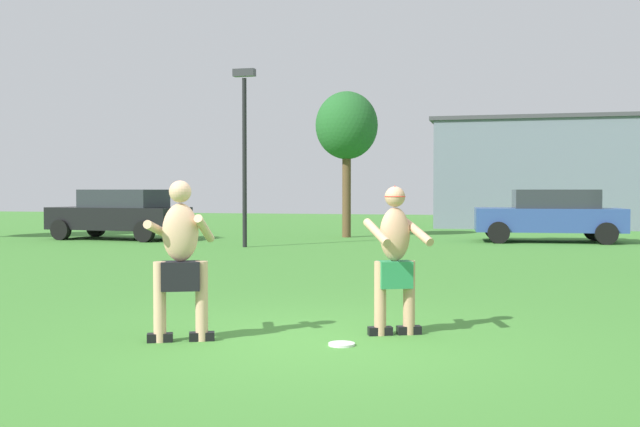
% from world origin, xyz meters
% --- Properties ---
extents(ground_plane, '(80.00, 80.00, 0.00)m').
position_xyz_m(ground_plane, '(0.00, 0.00, 0.00)').
color(ground_plane, '#428433').
extents(player_with_cap, '(0.80, 0.67, 1.62)m').
position_xyz_m(player_with_cap, '(0.76, 0.59, 0.87)').
color(player_with_cap, black).
rests_on(player_with_cap, ground_plane).
extents(player_in_black, '(0.68, 0.76, 1.67)m').
position_xyz_m(player_in_black, '(-1.34, -0.29, 0.88)').
color(player_in_black, black).
rests_on(player_in_black, ground_plane).
extents(frisbee, '(0.27, 0.27, 0.03)m').
position_xyz_m(frisbee, '(0.32, -0.09, 0.01)').
color(frisbee, white).
rests_on(frisbee, ground_plane).
extents(car_blue_near_post, '(4.42, 2.28, 1.58)m').
position_xyz_m(car_blue_near_post, '(3.22, 16.10, 0.82)').
color(car_blue_near_post, '#2D478C').
rests_on(car_blue_near_post, ground_plane).
extents(car_black_mid_lot, '(4.44, 2.34, 1.58)m').
position_xyz_m(car_black_mid_lot, '(-9.94, 14.06, 0.82)').
color(car_black_mid_lot, black).
rests_on(car_black_mid_lot, ground_plane).
extents(lamp_post, '(0.60, 0.24, 4.86)m').
position_xyz_m(lamp_post, '(-5.02, 11.96, 3.05)').
color(lamp_post, black).
rests_on(lamp_post, ground_plane).
extents(outbuilding_behind_lot, '(9.35, 4.80, 4.53)m').
position_xyz_m(outbuilding_behind_lot, '(3.58, 25.30, 2.27)').
color(outbuilding_behind_lot, slate).
rests_on(outbuilding_behind_lot, ground_plane).
extents(tree_left_field, '(2.06, 2.06, 4.82)m').
position_xyz_m(tree_left_field, '(-3.19, 16.83, 3.64)').
color(tree_left_field, brown).
rests_on(tree_left_field, ground_plane).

